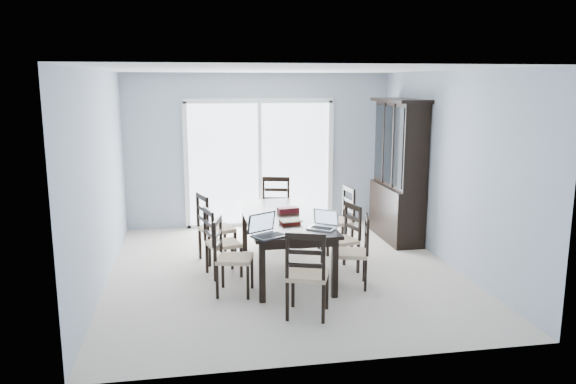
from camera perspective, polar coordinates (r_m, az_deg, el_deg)
name	(u,v)px	position (r m, az deg, el deg)	size (l,w,h in m)	color
floor	(284,271)	(7.47, -0.39, -8.03)	(5.00, 5.00, 0.00)	beige
ceiling	(284,70)	(7.06, -0.42, 12.33)	(5.00, 5.00, 0.00)	white
back_wall	(260,151)	(9.60, -2.91, 4.23)	(4.50, 0.02, 2.60)	#9CA9BA
wall_left	(100,179)	(7.13, -18.53, 1.25)	(0.02, 5.00, 2.60)	#9CA9BA
wall_right	(449,169)	(7.84, 16.04, 2.25)	(0.02, 5.00, 2.60)	#9CA9BA
balcony	(254,214)	(10.82, -3.51, -2.25)	(4.50, 2.00, 0.10)	gray
railing	(248,175)	(11.67, -4.10, 1.74)	(4.50, 0.06, 1.10)	#99999E
dining_table	(284,222)	(7.28, -0.40, -3.02)	(1.00, 2.20, 0.75)	black
china_hutch	(398,172)	(8.92, 11.15, 2.02)	(0.50, 1.38, 2.20)	black
sliding_door	(260,163)	(9.61, -2.88, 2.95)	(2.52, 0.05, 2.18)	silver
chair_left_near	(227,248)	(6.59, -6.23, -5.67)	(0.49, 0.48, 1.05)	black
chair_left_mid	(217,235)	(7.19, -7.27, -4.38)	(0.48, 0.47, 1.03)	black
chair_left_far	(210,221)	(7.76, -7.91, -2.89)	(0.54, 0.53, 1.11)	black
chair_right_near	(358,244)	(6.84, 7.16, -5.21)	(0.48, 0.47, 1.02)	black
chair_right_mid	(346,231)	(7.40, 5.93, -3.94)	(0.48, 0.47, 1.02)	black
chair_right_far	(342,212)	(8.22, 5.48, -2.07)	(0.47, 0.46, 1.10)	black
chair_end_near	(307,265)	(5.86, 1.91, -7.45)	(0.54, 0.54, 1.11)	black
chair_end_far	(275,203)	(8.72, -1.29, -1.08)	(0.53, 0.54, 1.15)	black
laptop_dark	(270,231)	(6.28, -1.86, -4.03)	(0.45, 0.41, 0.25)	black
laptop_silver	(322,225)	(6.62, 3.47, -3.34)	(0.38, 0.36, 0.22)	silver
book_stack	(290,222)	(6.88, 0.22, -3.02)	(0.29, 0.24, 0.04)	maroon
cell_phone	(305,234)	(6.40, 1.74, -4.27)	(0.10, 0.05, 0.01)	black
game_box	(288,210)	(7.43, 0.00, -1.84)	(0.27, 0.14, 0.07)	#531011
hot_tub	(216,190)	(10.69, -7.34, 0.20)	(1.95, 1.80, 0.88)	brown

